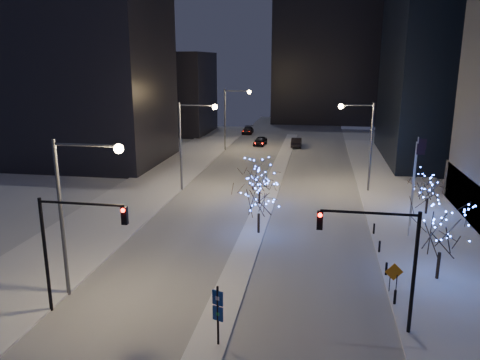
% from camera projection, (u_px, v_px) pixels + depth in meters
% --- Properties ---
extents(ground, '(160.00, 160.00, 0.00)m').
position_uv_depth(ground, '(216.00, 326.00, 26.19)').
color(ground, silver).
rests_on(ground, ground).
extents(road, '(20.00, 130.00, 0.02)m').
position_uv_depth(road, '(275.00, 177.00, 59.61)').
color(road, '#B1B7C1').
rests_on(road, ground).
extents(median, '(2.00, 80.00, 0.15)m').
position_uv_depth(median, '(271.00, 187.00, 54.82)').
color(median, white).
rests_on(median, ground).
extents(east_sidewalk, '(10.00, 90.00, 0.15)m').
position_uv_depth(east_sidewalk, '(423.00, 222.00, 42.82)').
color(east_sidewalk, white).
rests_on(east_sidewalk, ground).
extents(west_sidewalk, '(8.00, 90.00, 0.15)m').
position_uv_depth(west_sidewalk, '(124.00, 206.00, 47.55)').
color(west_sidewalk, white).
rests_on(west_sidewalk, ground).
extents(filler_west_near, '(22.00, 18.00, 24.00)m').
position_uv_depth(filler_west_near, '(83.00, 78.00, 65.97)').
color(filler_west_near, black).
rests_on(filler_west_near, ground).
extents(filler_west_far, '(18.00, 16.00, 16.00)m').
position_uv_depth(filler_west_far, '(166.00, 93.00, 95.28)').
color(filler_west_far, black).
rests_on(filler_west_far, ground).
extents(horizon_block, '(24.00, 14.00, 42.00)m').
position_uv_depth(horizon_block, '(327.00, 31.00, 107.83)').
color(horizon_block, black).
rests_on(horizon_block, ground).
extents(street_lamp_w_near, '(4.40, 0.56, 10.00)m').
position_uv_depth(street_lamp_w_near, '(76.00, 197.00, 27.94)').
color(street_lamp_w_near, '#595E66').
rests_on(street_lamp_w_near, ground).
extents(street_lamp_w_mid, '(4.40, 0.56, 10.00)m').
position_uv_depth(street_lamp_w_mid, '(189.00, 134.00, 51.81)').
color(street_lamp_w_mid, '#595E66').
rests_on(street_lamp_w_mid, ground).
extents(street_lamp_w_far, '(4.40, 0.56, 10.00)m').
position_uv_depth(street_lamp_w_far, '(231.00, 111.00, 75.68)').
color(street_lamp_w_far, '#595E66').
rests_on(street_lamp_w_far, ground).
extents(street_lamp_east, '(3.90, 0.56, 10.00)m').
position_uv_depth(street_lamp_east, '(363.00, 135.00, 51.59)').
color(street_lamp_east, '#595E66').
rests_on(street_lamp_east, ground).
extents(traffic_signal_west, '(5.26, 0.43, 7.00)m').
position_uv_depth(traffic_signal_west, '(69.00, 237.00, 26.38)').
color(traffic_signal_west, black).
rests_on(traffic_signal_west, ground).
extents(traffic_signal_east, '(5.26, 0.43, 7.00)m').
position_uv_depth(traffic_signal_east, '(385.00, 251.00, 24.50)').
color(traffic_signal_east, black).
rests_on(traffic_signal_east, ground).
extents(flagpoles, '(1.35, 2.60, 8.00)m').
position_uv_depth(flagpoles, '(415.00, 179.00, 39.29)').
color(flagpoles, silver).
rests_on(flagpoles, east_sidewalk).
extents(bollards, '(0.16, 12.16, 0.90)m').
position_uv_depth(bollards, '(383.00, 257.00, 33.93)').
color(bollards, black).
rests_on(bollards, east_sidewalk).
extents(car_near, '(2.32, 4.72, 1.55)m').
position_uv_depth(car_near, '(260.00, 141.00, 81.63)').
color(car_near, black).
rests_on(car_near, ground).
extents(car_mid, '(1.70, 4.84, 1.59)m').
position_uv_depth(car_mid, '(297.00, 142.00, 80.17)').
color(car_mid, black).
rests_on(car_mid, ground).
extents(car_far, '(2.17, 5.04, 1.44)m').
position_uv_depth(car_far, '(248.00, 130.00, 94.46)').
color(car_far, black).
rests_on(car_far, ground).
extents(holiday_tree_median_near, '(4.95, 4.95, 4.91)m').
position_uv_depth(holiday_tree_median_near, '(259.00, 197.00, 39.22)').
color(holiday_tree_median_near, black).
rests_on(holiday_tree_median_near, median).
extents(holiday_tree_median_far, '(4.58, 4.58, 4.65)m').
position_uv_depth(holiday_tree_median_far, '(260.00, 175.00, 47.30)').
color(holiday_tree_median_far, black).
rests_on(holiday_tree_median_far, median).
extents(holiday_tree_plaza_near, '(5.43, 5.43, 5.47)m').
position_uv_depth(holiday_tree_plaza_near, '(442.00, 230.00, 30.75)').
color(holiday_tree_plaza_near, black).
rests_on(holiday_tree_plaza_near, east_sidewalk).
extents(holiday_tree_plaza_far, '(3.18, 3.18, 4.14)m').
position_uv_depth(holiday_tree_plaza_far, '(429.00, 186.00, 44.32)').
color(holiday_tree_plaza_far, black).
rests_on(holiday_tree_plaza_far, east_sidewalk).
extents(wayfinding_sign, '(0.60, 0.29, 3.43)m').
position_uv_depth(wayfinding_sign, '(218.00, 310.00, 23.81)').
color(wayfinding_sign, black).
rests_on(wayfinding_sign, ground).
extents(construction_sign, '(1.17, 0.24, 1.95)m').
position_uv_depth(construction_sign, '(394.00, 275.00, 29.52)').
color(construction_sign, black).
rests_on(construction_sign, east_sidewalk).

